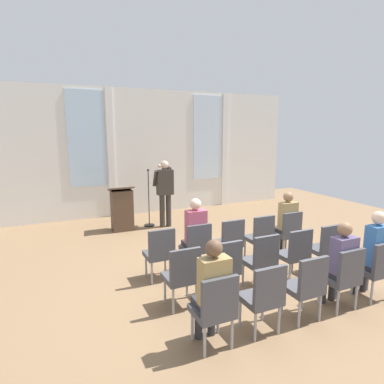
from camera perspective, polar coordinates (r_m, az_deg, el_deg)
The scene contains 25 objects.
ground_plane at distance 5.91m, azimuth 9.93°, elevation -15.04°, with size 14.09×14.09×0.00m, color #846647.
rear_partition at distance 10.27m, azimuth -6.96°, elevation 7.03°, with size 9.58×0.14×3.77m.
speaker at distance 8.68m, azimuth -4.76°, elevation 0.60°, with size 0.52×0.69×1.78m.
mic_stand at distance 8.92m, azimuth -7.48°, elevation -3.77°, with size 0.28×0.28×1.55m.
lectern at distance 8.62m, azimuth -12.10°, elevation -2.95°, with size 0.60×0.48×1.16m.
chair_r0_c0 at distance 5.68m, azimuth -5.61°, elevation -10.17°, with size 0.46×0.44×0.94m.
chair_r0_c1 at distance 5.92m, azimuth 0.80°, elevation -9.23°, with size 0.46×0.44×0.94m.
audience_r0_c1 at distance 5.91m, azimuth 0.48°, elevation -6.93°, with size 0.36×0.39×1.38m.
chair_r0_c2 at distance 6.23m, azimuth 6.61°, elevation -8.28°, with size 0.46×0.44×0.94m.
chair_r0_c3 at distance 6.59m, azimuth 11.80°, elevation -7.35°, with size 0.46×0.44×0.94m.
chair_r0_c4 at distance 7.01m, azimuth 16.39°, elevation -6.48°, with size 0.46×0.44×0.94m.
audience_r0_c4 at distance 7.01m, azimuth 16.05°, elevation -4.71°, with size 0.36×0.39×1.33m.
chair_r1_c0 at distance 4.82m, azimuth -1.69°, elevation -14.03°, with size 0.46×0.44×0.94m.
chair_r1_c1 at distance 5.11m, azimuth 5.64°, elevation -12.63°, with size 0.46×0.44×0.94m.
chair_r1_c2 at distance 5.46m, azimuth 12.04°, elevation -11.23°, with size 0.46×0.44×0.94m.
chair_r1_c3 at distance 5.88m, azimuth 17.55°, elevation -9.90°, with size 0.46×0.44×0.94m.
chair_r1_c4 at distance 6.34m, azimuth 22.26°, elevation -8.69°, with size 0.46×0.44×0.94m.
chair_r2_c0 at distance 4.03m, azimuth 4.06°, elevation -19.34°, with size 0.46×0.44×0.94m.
audience_r2_c0 at distance 4.00m, azimuth 3.53°, elevation -16.26°, with size 0.36×0.39×1.34m.
chair_r2_c1 at distance 4.37m, azimuth 12.42°, elevation -17.08°, with size 0.46×0.44×0.94m.
chair_r2_c2 at distance 4.78m, azimuth 19.30°, elevation -14.92°, with size 0.46×0.44×0.94m.
chair_r2_c3 at distance 5.25m, azimuth 24.91°, elevation -12.96°, with size 0.46×0.44×0.94m.
audience_r2_c3 at distance 5.23m, azimuth 24.38°, elevation -10.80°, with size 0.36×0.39×1.30m.
chair_r2_c4 at distance 5.76m, azimuth 29.50°, elevation -11.25°, with size 0.46×0.44×0.94m.
audience_r2_c4 at distance 5.73m, azimuth 29.08°, elevation -8.89°, with size 0.36×0.39×1.38m.
Camera 1 is at (-3.07, -4.37, 2.55)m, focal length 30.61 mm.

